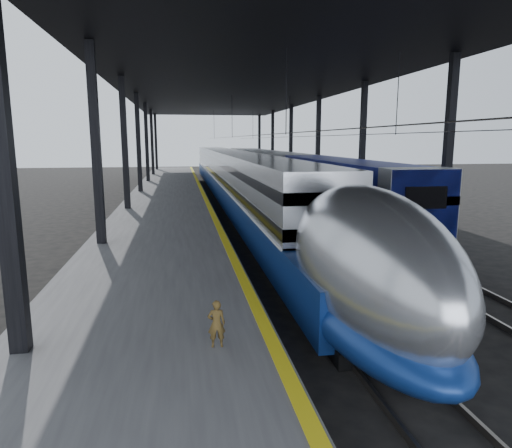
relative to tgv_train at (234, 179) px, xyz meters
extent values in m
plane|color=black|center=(-2.00, -23.63, -1.99)|extent=(160.00, 160.00, 0.00)
cube|color=#4C4C4F|center=(-5.50, -3.63, -1.49)|extent=(6.00, 80.00, 1.00)
cube|color=yellow|center=(-2.70, -3.63, -0.98)|extent=(0.30, 80.00, 0.01)
cube|color=slate|center=(-0.72, -3.63, -1.91)|extent=(0.08, 80.00, 0.16)
cube|color=slate|center=(0.72, -3.63, -1.91)|extent=(0.08, 80.00, 0.16)
cube|color=slate|center=(4.28, -3.63, -1.91)|extent=(0.08, 80.00, 0.16)
cube|color=slate|center=(5.72, -3.63, -1.91)|extent=(0.08, 80.00, 0.16)
cube|color=black|center=(-7.80, -28.63, 2.51)|extent=(0.35, 0.35, 9.00)
cube|color=black|center=(-7.80, -18.63, 2.51)|extent=(0.35, 0.35, 9.00)
cube|color=black|center=(7.60, -18.63, 2.51)|extent=(0.35, 0.35, 9.00)
cube|color=black|center=(-7.80, -8.63, 2.51)|extent=(0.35, 0.35, 9.00)
cube|color=black|center=(7.60, -8.63, 2.51)|extent=(0.35, 0.35, 9.00)
cube|color=black|center=(-7.80, 1.37, 2.51)|extent=(0.35, 0.35, 9.00)
cube|color=black|center=(7.60, 1.37, 2.51)|extent=(0.35, 0.35, 9.00)
cube|color=black|center=(-7.80, 11.37, 2.51)|extent=(0.35, 0.35, 9.00)
cube|color=black|center=(7.60, 11.37, 2.51)|extent=(0.35, 0.35, 9.00)
cube|color=black|center=(-7.80, 21.37, 2.51)|extent=(0.35, 0.35, 9.00)
cube|color=black|center=(7.60, 21.37, 2.51)|extent=(0.35, 0.35, 9.00)
cube|color=black|center=(-7.80, 31.37, 2.51)|extent=(0.35, 0.35, 9.00)
cube|color=black|center=(7.60, 31.37, 2.51)|extent=(0.35, 0.35, 9.00)
cube|color=black|center=(-0.10, -3.63, 7.26)|extent=(18.00, 75.00, 0.45)
cylinder|color=slate|center=(0.00, -3.63, 3.51)|extent=(0.03, 74.00, 0.03)
cylinder|color=slate|center=(5.00, -3.63, 3.51)|extent=(0.03, 74.00, 0.03)
cube|color=#B1B3B8|center=(0.00, 4.02, 0.29)|extent=(2.87, 57.00, 3.95)
cube|color=navy|center=(0.00, 2.52, -0.95)|extent=(2.95, 62.00, 1.53)
cube|color=silver|center=(0.00, 4.02, -0.16)|extent=(2.97, 57.00, 0.10)
cube|color=black|center=(0.00, 4.02, 1.42)|extent=(2.91, 57.00, 0.42)
cube|color=black|center=(0.00, 4.02, 0.29)|extent=(2.91, 57.00, 0.42)
ellipsoid|color=#B1B3B8|center=(0.00, -27.48, 0.14)|extent=(2.87, 8.40, 3.95)
ellipsoid|color=navy|center=(0.00, -27.48, -1.00)|extent=(2.95, 8.40, 1.68)
ellipsoid|color=black|center=(0.00, -30.08, 0.93)|extent=(1.48, 2.20, 0.89)
cube|color=black|center=(0.00, -27.48, -1.79)|extent=(2.18, 2.60, 0.40)
cube|color=black|center=(0.00, -5.48, -1.79)|extent=(2.18, 2.60, 0.40)
cube|color=navy|center=(5.00, -12.48, 0.10)|extent=(2.93, 18.00, 3.97)
cube|color=gray|center=(5.00, -20.88, 0.10)|extent=(2.98, 1.20, 4.03)
cube|color=black|center=(5.00, -21.50, 0.99)|extent=(1.78, 0.06, 0.89)
cube|color=#B6110E|center=(5.00, -21.50, -0.37)|extent=(1.26, 0.06, 0.58)
cube|color=gray|center=(5.00, 6.52, 0.10)|extent=(2.93, 18.00, 3.97)
cube|color=gray|center=(5.00, 25.52, 0.10)|extent=(2.93, 18.00, 3.97)
cube|color=black|center=(5.00, -18.48, -1.81)|extent=(2.30, 2.40, 0.36)
cube|color=black|center=(5.00, 3.52, -1.81)|extent=(2.30, 2.40, 0.36)
imported|color=brown|center=(-3.87, -29.13, -0.49)|extent=(0.37, 0.24, 1.00)
camera|label=1|loc=(-4.53, -37.94, 3.20)|focal=32.00mm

